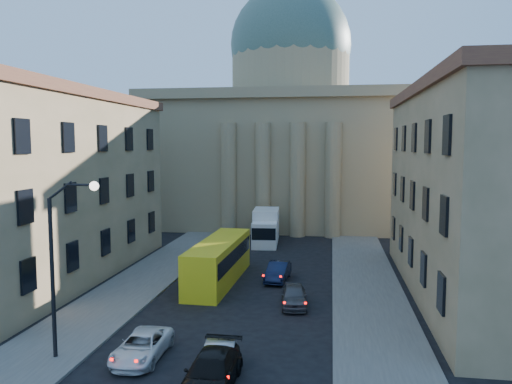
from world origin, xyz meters
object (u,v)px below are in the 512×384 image
car_right_near (219,359)px  street_lamp (62,254)px  box_truck (266,228)px  city_bus (219,260)px

car_right_near → street_lamp: bearing=171.5°
street_lamp → box_truck: street_lamp is taller
city_bus → box_truck: box_truck is taller
car_right_near → box_truck: size_ratio=0.59×
street_lamp → car_right_near: bearing=-1.8°
street_lamp → box_truck: (5.96, 29.87, -3.58)m
car_right_near → box_truck: 30.19m
street_lamp → car_right_near: size_ratio=2.21×
box_truck → city_bus: bearing=-100.1°
car_right_near → city_bus: city_bus is taller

